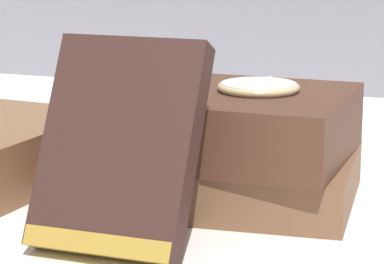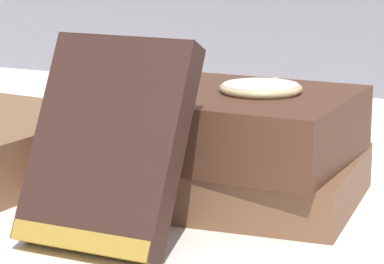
{
  "view_description": "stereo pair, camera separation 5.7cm",
  "coord_description": "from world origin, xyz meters",
  "px_view_note": "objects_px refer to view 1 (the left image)",
  "views": [
    {
      "loc": [
        0.19,
        -0.53,
        0.19
      ],
      "look_at": [
        -0.02,
        0.03,
        0.05
      ],
      "focal_mm": 85.0,
      "sensor_mm": 36.0,
      "label": 1
    },
    {
      "loc": [
        0.24,
        -0.51,
        0.19
      ],
      "look_at": [
        -0.02,
        0.03,
        0.05
      ],
      "focal_mm": 85.0,
      "sensor_mm": 36.0,
      "label": 2
    }
  ],
  "objects_px": {
    "pocket_watch": "(259,87)",
    "reading_glasses": "(170,139)",
    "book_leaning_front": "(118,154)",
    "book_flat_bottom": "(211,175)",
    "book_flat_top": "(207,122)"
  },
  "relations": [
    {
      "from": "pocket_watch",
      "to": "reading_glasses",
      "type": "relative_size",
      "value": 0.62
    },
    {
      "from": "book_leaning_front",
      "to": "reading_glasses",
      "type": "distance_m",
      "value": 0.28
    },
    {
      "from": "book_flat_bottom",
      "to": "pocket_watch",
      "type": "xyz_separation_m",
      "value": [
        0.03,
        0.0,
        0.06
      ]
    },
    {
      "from": "book_flat_bottom",
      "to": "book_leaning_front",
      "type": "relative_size",
      "value": 1.61
    },
    {
      "from": "book_flat_bottom",
      "to": "pocket_watch",
      "type": "distance_m",
      "value": 0.07
    },
    {
      "from": "book_flat_bottom",
      "to": "pocket_watch",
      "type": "bearing_deg",
      "value": -0.12
    },
    {
      "from": "pocket_watch",
      "to": "reading_glasses",
      "type": "height_order",
      "value": "pocket_watch"
    },
    {
      "from": "pocket_watch",
      "to": "book_flat_top",
      "type": "bearing_deg",
      "value": -170.04
    },
    {
      "from": "pocket_watch",
      "to": "reading_glasses",
      "type": "bearing_deg",
      "value": 130.1
    },
    {
      "from": "book_leaning_front",
      "to": "pocket_watch",
      "type": "xyz_separation_m",
      "value": [
        0.05,
        0.12,
        0.02
      ]
    },
    {
      "from": "book_flat_top",
      "to": "reading_glasses",
      "type": "xyz_separation_m",
      "value": [
        -0.09,
        0.15,
        -0.05
      ]
    },
    {
      "from": "book_flat_bottom",
      "to": "reading_glasses",
      "type": "relative_size",
      "value": 2.1
    },
    {
      "from": "book_flat_top",
      "to": "pocket_watch",
      "type": "xyz_separation_m",
      "value": [
        0.04,
        0.01,
        0.03
      ]
    },
    {
      "from": "pocket_watch",
      "to": "reading_glasses",
      "type": "xyz_separation_m",
      "value": [
        -0.12,
        0.15,
        -0.08
      ]
    },
    {
      "from": "book_flat_bottom",
      "to": "book_leaning_front",
      "type": "xyz_separation_m",
      "value": [
        -0.02,
        -0.12,
        0.04
      ]
    }
  ]
}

